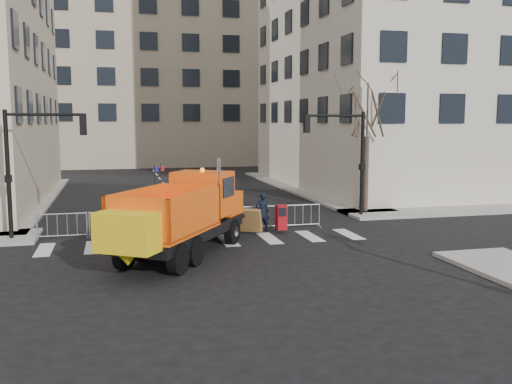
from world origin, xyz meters
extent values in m
plane|color=black|center=(0.00, 0.00, 0.00)|extent=(120.00, 120.00, 0.00)
cube|color=gray|center=(0.00, 8.50, 0.07)|extent=(64.00, 5.00, 0.15)
cube|color=tan|center=(0.00, 52.00, 12.00)|extent=(30.00, 18.00, 24.00)
cylinder|color=black|center=(-8.00, 7.50, 2.70)|extent=(0.18, 0.18, 5.40)
cylinder|color=black|center=(8.50, 9.50, 2.70)|extent=(0.18, 0.18, 5.40)
cube|color=black|center=(-1.41, 3.26, 0.89)|extent=(5.47, 6.87, 0.42)
cylinder|color=black|center=(-0.92, 5.85, 0.52)|extent=(0.83, 1.05, 1.03)
cylinder|color=black|center=(0.74, 4.78, 0.52)|extent=(0.83, 1.05, 1.03)
cylinder|color=black|center=(-2.90, 2.76, 0.52)|extent=(0.83, 1.05, 1.03)
cylinder|color=black|center=(-1.23, 1.69, 0.52)|extent=(0.83, 1.05, 1.03)
cylinder|color=black|center=(-3.55, 1.73, 0.52)|extent=(0.83, 1.05, 1.03)
cylinder|color=black|center=(-1.89, 0.66, 0.52)|extent=(0.83, 1.05, 1.03)
cube|color=#F4530D|center=(0.21, 5.79, 1.55)|extent=(2.47, 2.33, 0.94)
cube|color=#F4530D|center=(-0.45, 4.76, 2.12)|extent=(2.63, 2.43, 1.69)
cylinder|color=silver|center=(0.01, 3.64, 2.44)|extent=(0.13, 0.13, 2.26)
cube|color=#F4530D|center=(-2.12, 2.15, 1.88)|extent=(4.21, 4.75, 1.55)
cube|color=yellow|center=(-3.48, 0.01, 1.60)|extent=(2.09, 1.80, 1.22)
cube|color=brown|center=(1.07, 7.14, 0.61)|extent=(2.83, 2.08, 1.06)
imported|color=black|center=(2.59, 7.00, 0.88)|extent=(0.67, 0.46, 1.76)
imported|color=black|center=(0.63, 7.00, 0.86)|extent=(1.05, 0.99, 1.72)
imported|color=black|center=(0.19, 6.30, 0.99)|extent=(0.77, 1.25, 1.98)
imported|color=#C1C817|center=(-3.18, 6.80, 0.98)|extent=(1.19, 1.18, 1.65)
cube|color=maroon|center=(3.31, 6.50, 0.70)|extent=(0.48, 0.44, 1.10)
camera|label=1|loc=(-3.80, -17.35, 4.95)|focal=40.00mm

